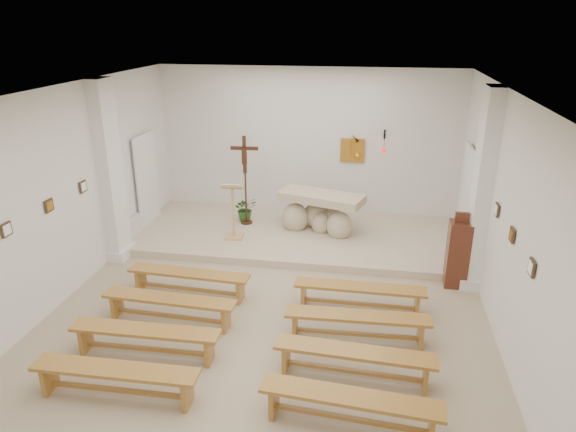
% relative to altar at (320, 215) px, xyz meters
% --- Properties ---
extents(ground, '(7.00, 10.00, 0.00)m').
position_rel_altar_xyz_m(ground, '(-0.46, -3.68, -0.51)').
color(ground, tan).
rests_on(ground, ground).
extents(wall_left, '(0.02, 10.00, 3.50)m').
position_rel_altar_xyz_m(wall_left, '(-3.95, -3.68, 1.24)').
color(wall_left, silver).
rests_on(wall_left, ground).
extents(wall_right, '(0.02, 10.00, 3.50)m').
position_rel_altar_xyz_m(wall_right, '(3.03, -3.68, 1.24)').
color(wall_right, silver).
rests_on(wall_right, ground).
extents(wall_back, '(7.00, 0.02, 3.50)m').
position_rel_altar_xyz_m(wall_back, '(-0.46, 1.31, 1.24)').
color(wall_back, silver).
rests_on(wall_back, ground).
extents(ceiling, '(7.00, 10.00, 0.02)m').
position_rel_altar_xyz_m(ceiling, '(-0.46, -3.68, 2.98)').
color(ceiling, silver).
rests_on(ceiling, wall_back).
extents(sanctuary_platform, '(6.98, 3.00, 0.15)m').
position_rel_altar_xyz_m(sanctuary_platform, '(-0.46, -0.18, -0.43)').
color(sanctuary_platform, beige).
rests_on(sanctuary_platform, ground).
extents(pilaster_left, '(0.26, 0.55, 3.50)m').
position_rel_altar_xyz_m(pilaster_left, '(-3.83, -1.68, 1.24)').
color(pilaster_left, white).
rests_on(pilaster_left, ground).
extents(pilaster_right, '(0.26, 0.55, 3.50)m').
position_rel_altar_xyz_m(pilaster_right, '(2.91, -1.68, 1.24)').
color(pilaster_right, white).
rests_on(pilaster_right, ground).
extents(gold_wall_relief, '(0.55, 0.04, 0.55)m').
position_rel_altar_xyz_m(gold_wall_relief, '(0.59, 1.28, 1.14)').
color(gold_wall_relief, gold).
rests_on(gold_wall_relief, wall_back).
extents(sanctuary_lamp, '(0.11, 0.36, 0.44)m').
position_rel_altar_xyz_m(sanctuary_lamp, '(1.29, 1.03, 1.30)').
color(sanctuary_lamp, black).
rests_on(sanctuary_lamp, wall_back).
extents(station_frame_left_front, '(0.03, 0.20, 0.20)m').
position_rel_altar_xyz_m(station_frame_left_front, '(-3.93, -4.48, 1.21)').
color(station_frame_left_front, '#392A19').
rests_on(station_frame_left_front, wall_left).
extents(station_frame_left_mid, '(0.03, 0.20, 0.20)m').
position_rel_altar_xyz_m(station_frame_left_mid, '(-3.93, -3.48, 1.21)').
color(station_frame_left_mid, '#392A19').
rests_on(station_frame_left_mid, wall_left).
extents(station_frame_left_rear, '(0.03, 0.20, 0.20)m').
position_rel_altar_xyz_m(station_frame_left_rear, '(-3.93, -2.48, 1.21)').
color(station_frame_left_rear, '#392A19').
rests_on(station_frame_left_rear, wall_left).
extents(station_frame_right_front, '(0.03, 0.20, 0.20)m').
position_rel_altar_xyz_m(station_frame_right_front, '(3.01, -4.48, 1.21)').
color(station_frame_right_front, '#392A19').
rests_on(station_frame_right_front, wall_right).
extents(station_frame_right_mid, '(0.03, 0.20, 0.20)m').
position_rel_altar_xyz_m(station_frame_right_mid, '(3.01, -3.48, 1.21)').
color(station_frame_right_mid, '#392A19').
rests_on(station_frame_right_mid, wall_right).
extents(station_frame_right_rear, '(0.03, 0.20, 0.20)m').
position_rel_altar_xyz_m(station_frame_right_rear, '(3.01, -2.48, 1.21)').
color(station_frame_right_rear, '#392A19').
rests_on(station_frame_right_rear, wall_right).
extents(radiator_left, '(0.10, 0.85, 0.52)m').
position_rel_altar_xyz_m(radiator_left, '(-3.89, -0.98, -0.24)').
color(radiator_left, silver).
rests_on(radiator_left, ground).
extents(radiator_right, '(0.10, 0.85, 0.52)m').
position_rel_altar_xyz_m(radiator_right, '(2.97, -0.98, -0.24)').
color(radiator_right, silver).
rests_on(radiator_right, ground).
extents(altar, '(1.94, 1.20, 0.93)m').
position_rel_altar_xyz_m(altar, '(0.00, 0.00, 0.00)').
color(altar, beige).
rests_on(altar, sanctuary_platform).
extents(lectern, '(0.47, 0.41, 1.24)m').
position_rel_altar_xyz_m(lectern, '(-1.73, -0.71, 0.25)').
color(lectern, tan).
rests_on(lectern, sanctuary_platform).
extents(crucifix_stand, '(0.60, 0.26, 2.00)m').
position_rel_altar_xyz_m(crucifix_stand, '(-1.67, 0.13, 0.80)').
color(crucifix_stand, '#3A1F12').
rests_on(crucifix_stand, sanctuary_platform).
extents(potted_plant, '(0.65, 0.63, 0.56)m').
position_rel_altar_xyz_m(potted_plant, '(-1.73, 0.31, -0.08)').
color(potted_plant, '#285120').
rests_on(potted_plant, sanctuary_platform).
extents(donation_pedestal, '(0.38, 0.38, 1.40)m').
position_rel_altar_xyz_m(donation_pedestal, '(2.64, -1.78, 0.11)').
color(donation_pedestal, '#5B2E1A').
rests_on(donation_pedestal, ground).
extents(bench_left_front, '(2.14, 0.45, 0.45)m').
position_rel_altar_xyz_m(bench_left_front, '(-1.91, -2.93, -0.17)').
color(bench_left_front, '#AF7732').
rests_on(bench_left_front, ground).
extents(bench_right_front, '(2.12, 0.35, 0.45)m').
position_rel_altar_xyz_m(bench_right_front, '(0.99, -2.93, -0.17)').
color(bench_right_front, '#AF7732').
rests_on(bench_right_front, ground).
extents(bench_left_second, '(2.13, 0.43, 0.45)m').
position_rel_altar_xyz_m(bench_left_second, '(-1.91, -3.81, -0.17)').
color(bench_left_second, '#AF7732').
rests_on(bench_left_second, ground).
extents(bench_right_second, '(2.13, 0.42, 0.45)m').
position_rel_altar_xyz_m(bench_right_second, '(0.99, -3.81, -0.17)').
color(bench_right_second, '#AF7732').
rests_on(bench_right_second, ground).
extents(bench_left_third, '(2.13, 0.38, 0.45)m').
position_rel_altar_xyz_m(bench_left_third, '(-1.91, -4.68, -0.17)').
color(bench_left_third, '#AF7732').
rests_on(bench_left_third, ground).
extents(bench_right_third, '(2.14, 0.45, 0.45)m').
position_rel_altar_xyz_m(bench_right_third, '(0.99, -4.68, -0.17)').
color(bench_right_third, '#AF7732').
rests_on(bench_right_third, ground).
extents(bench_left_fourth, '(2.13, 0.38, 0.45)m').
position_rel_altar_xyz_m(bench_left_fourth, '(-1.91, -5.55, -0.17)').
color(bench_left_fourth, '#AF7732').
rests_on(bench_left_fourth, ground).
extents(bench_right_fourth, '(2.14, 0.50, 0.45)m').
position_rel_altar_xyz_m(bench_right_fourth, '(0.99, -5.55, -0.17)').
color(bench_right_fourth, '#AF7732').
rests_on(bench_right_fourth, ground).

